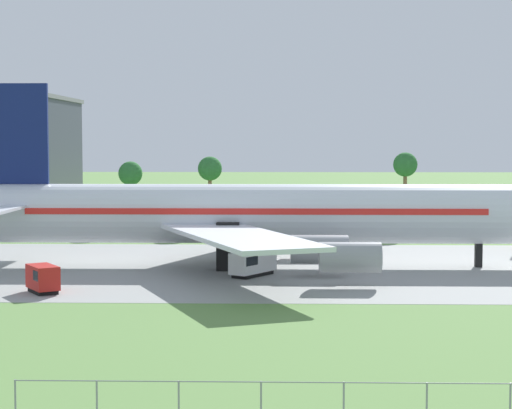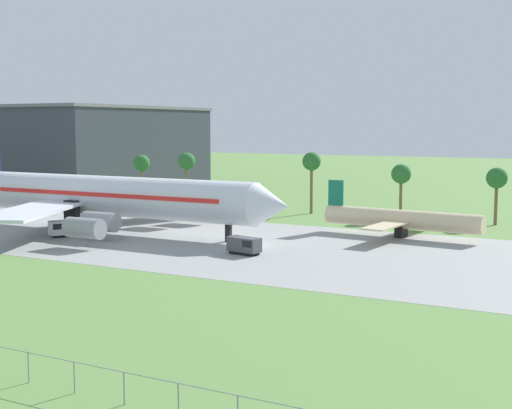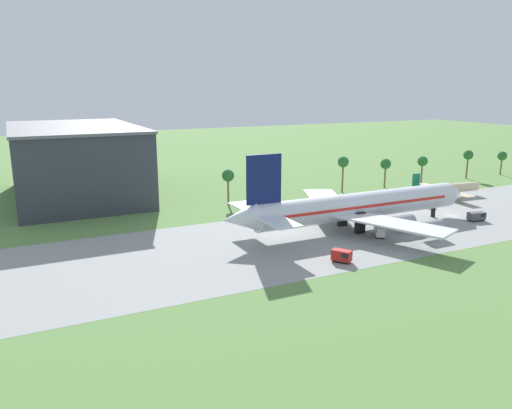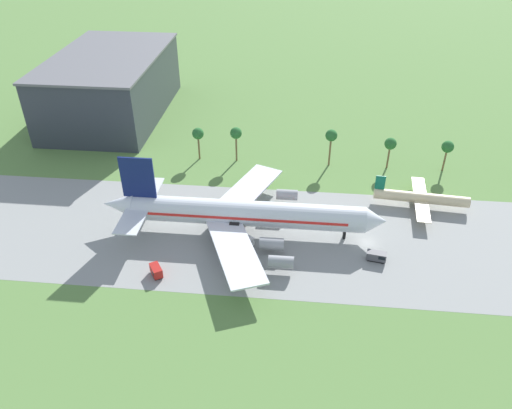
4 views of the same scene
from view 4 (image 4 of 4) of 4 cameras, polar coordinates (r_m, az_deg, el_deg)
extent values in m
plane|color=#5B8442|center=(126.41, 12.54, -4.23)|extent=(600.00, 600.00, 0.00)
cube|color=gray|center=(126.40, 12.54, -4.22)|extent=(320.00, 44.00, 0.02)
cylinder|color=silver|center=(123.37, -0.96, -1.02)|extent=(57.49, 6.43, 6.43)
cone|color=silver|center=(124.25, 13.55, -1.82)|extent=(5.14, 6.30, 6.30)
cone|color=silver|center=(130.47, -15.40, 0.01)|extent=(8.03, 6.10, 6.10)
cube|color=red|center=(123.09, -0.96, -0.83)|extent=(48.86, 6.55, 0.64)
cube|color=navy|center=(124.27, -13.39, 3.00)|extent=(8.35, 0.50, 10.92)
cube|color=silver|center=(128.38, -13.08, 0.05)|extent=(5.78, 25.70, 0.30)
cube|color=silver|center=(113.89, -2.41, -5.16)|extent=(17.49, 27.24, 0.44)
cube|color=silver|center=(134.90, -0.92, 1.77)|extent=(17.49, 27.24, 0.44)
cylinder|color=gray|center=(118.49, 1.80, -4.50)|extent=(5.78, 2.89, 2.89)
cylinder|color=gray|center=(113.43, 2.87, -6.58)|extent=(5.78, 2.89, 2.89)
cylinder|color=gray|center=(130.92, 2.30, -0.33)|extent=(5.78, 2.89, 2.89)
cylinder|color=gray|center=(136.20, 3.57, 1.12)|extent=(5.78, 2.89, 2.89)
cube|color=black|center=(125.21, 10.12, -2.84)|extent=(0.70, 0.90, 5.12)
cube|color=black|center=(122.73, -2.47, -3.11)|extent=(2.40, 1.20, 5.12)
cube|color=black|center=(128.39, -2.04, -1.22)|extent=(2.40, 1.20, 5.12)
cylinder|color=beige|center=(141.91, 18.33, 0.74)|extent=(25.18, 5.21, 2.92)
cube|color=#0F6647|center=(138.78, 14.02, 2.45)|extent=(2.64, 0.48, 4.09)
cube|color=beige|center=(142.06, 18.31, 0.64)|extent=(5.56, 22.74, 0.24)
cube|color=black|center=(142.63, 18.24, 0.27)|extent=(1.44, 2.73, 2.77)
cube|color=black|center=(116.20, -11.28, -7.86)|extent=(3.27, 3.71, 0.40)
cube|color=#B21E19|center=(115.38, -11.35, -7.39)|extent=(3.75, 4.30, 2.12)
cube|color=black|center=(114.39, -11.21, -7.59)|extent=(2.44, 2.23, 0.90)
cube|color=black|center=(120.89, -1.39, -5.16)|extent=(4.19, 5.10, 0.40)
cube|color=white|center=(120.10, -1.40, -4.69)|extent=(4.83, 5.93, 2.13)
cube|color=black|center=(118.96, -1.89, -4.95)|extent=(2.81, 2.81, 0.90)
cube|color=black|center=(121.29, 13.53, -6.14)|extent=(4.09, 2.43, 0.40)
cube|color=#4C4C51|center=(120.57, 13.61, -5.72)|extent=(4.80, 2.74, 1.91)
cube|color=black|center=(120.42, 14.21, -5.70)|extent=(1.91, 2.28, 0.90)
cube|color=#333842|center=(194.43, -16.22, 12.83)|extent=(36.00, 60.00, 21.54)
cube|color=slate|center=(190.96, -16.76, 15.95)|extent=(36.72, 61.20, 0.80)
cylinder|color=brown|center=(156.43, -2.26, 6.49)|extent=(0.56, 0.56, 8.93)
sphere|color=#28662D|center=(154.17, -2.30, 8.16)|extent=(3.60, 3.60, 3.60)
cylinder|color=brown|center=(157.72, 14.89, 5.30)|extent=(0.56, 0.56, 7.69)
sphere|color=#28662D|center=(155.73, 15.13, 6.73)|extent=(3.60, 3.60, 3.60)
cylinder|color=brown|center=(161.44, 20.76, 4.82)|extent=(0.56, 0.56, 7.52)
sphere|color=#28662D|center=(159.53, 21.07, 6.18)|extent=(3.60, 3.60, 3.60)
cylinder|color=brown|center=(155.26, 8.44, 6.03)|extent=(0.56, 0.56, 9.55)
sphere|color=#28662D|center=(152.86, 8.61, 7.82)|extent=(3.60, 3.60, 3.60)
cylinder|color=brown|center=(158.55, -6.54, 6.53)|extent=(0.56, 0.56, 8.20)
sphere|color=#28662D|center=(156.47, -6.65, 8.06)|extent=(3.60, 3.60, 3.60)
camera|label=1|loc=(63.24, -14.88, -54.15)|focal=65.00mm
camera|label=2|loc=(88.25, 60.60, -31.93)|focal=50.00mm
camera|label=3|loc=(97.32, -68.00, -16.18)|focal=35.00mm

